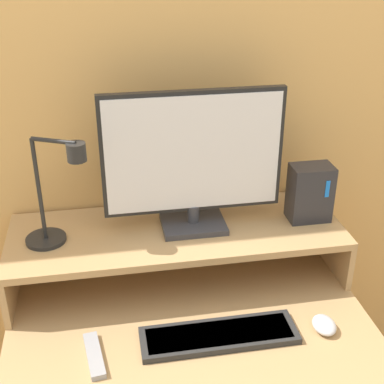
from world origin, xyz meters
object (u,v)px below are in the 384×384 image
(monitor, at_px, (193,160))
(remote_control, at_px, (94,355))
(desk_lamp, at_px, (56,198))
(keyboard, at_px, (219,335))
(router_dock, at_px, (310,193))
(mouse, at_px, (324,325))

(monitor, xyz_separation_m, remote_control, (-0.32, -0.33, -0.38))
(monitor, height_order, desk_lamp, monitor)
(keyboard, bearing_deg, remote_control, -177.50)
(router_dock, distance_m, mouse, 0.41)
(desk_lamp, bearing_deg, monitor, 4.53)
(mouse, relative_size, remote_control, 0.51)
(desk_lamp, xyz_separation_m, mouse, (0.70, -0.31, -0.30))
(router_dock, relative_size, keyboard, 0.42)
(desk_lamp, height_order, keyboard, desk_lamp)
(monitor, bearing_deg, mouse, -47.90)
(keyboard, height_order, remote_control, keyboard)
(desk_lamp, relative_size, keyboard, 0.77)
(monitor, bearing_deg, keyboard, -87.52)
(desk_lamp, distance_m, router_dock, 0.76)
(keyboard, relative_size, mouse, 5.08)
(monitor, distance_m, mouse, 0.59)
(mouse, bearing_deg, monitor, 132.10)
(router_dock, height_order, keyboard, router_dock)
(monitor, relative_size, mouse, 6.35)
(mouse, bearing_deg, desk_lamp, 156.33)
(remote_control, bearing_deg, keyboard, 2.50)
(desk_lamp, xyz_separation_m, keyboard, (0.41, -0.29, -0.31))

